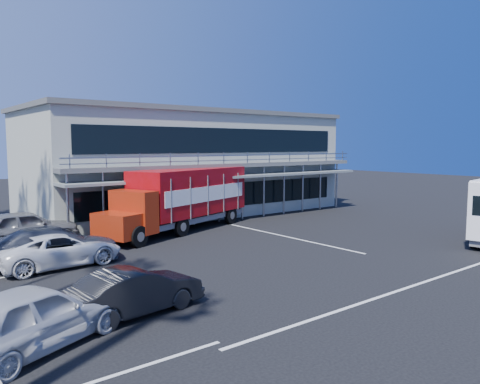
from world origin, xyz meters
TOP-DOWN VIEW (x-y plane):
  - ground at (0.00, 0.00)m, footprint 120.00×120.00m
  - building at (3.00, 14.94)m, footprint 22.40×12.00m
  - red_truck at (-1.34, 8.26)m, footprint 10.68×5.79m
  - parked_car_a at (-12.50, -3.18)m, footprint 5.13×3.67m
  - parked_car_b at (-9.50, -2.50)m, footprint 4.27×1.97m
  - parked_car_c at (-9.50, 4.40)m, footprint 5.03×2.54m
  - parked_car_d at (-9.50, 5.00)m, footprint 5.54×3.09m
  - parked_car_e at (-9.50, 9.72)m, footprint 5.10×2.16m

SIDE VIEW (x-z plane):
  - ground at x=0.00m, z-range 0.00..0.00m
  - parked_car_b at x=-9.50m, z-range 0.00..1.35m
  - parked_car_c at x=-9.50m, z-range 0.00..1.36m
  - parked_car_d at x=-9.50m, z-range 0.00..1.52m
  - parked_car_a at x=-12.50m, z-range 0.00..1.62m
  - parked_car_e at x=-9.50m, z-range 0.00..1.72m
  - red_truck at x=-1.34m, z-range 0.17..3.70m
  - building at x=3.00m, z-range 0.01..7.31m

